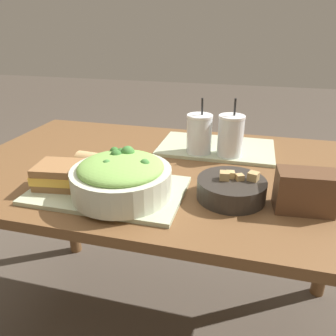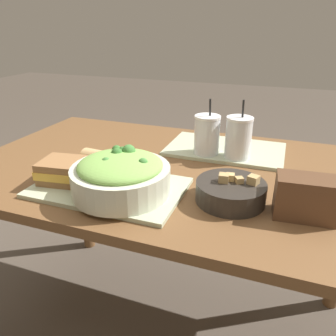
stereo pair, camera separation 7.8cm
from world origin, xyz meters
name	(u,v)px [view 2 (the right image)]	position (x,y,z in m)	size (l,w,h in m)	color
ground_plane	(173,325)	(0.00, 0.00, 0.00)	(12.00, 12.00, 0.00)	#4C4238
dining_table	(174,193)	(0.00, 0.00, 0.64)	(1.39, 0.83, 0.74)	brown
tray_near	(109,188)	(-0.12, -0.22, 0.74)	(0.42, 0.26, 0.01)	#B2BC99
tray_far	(225,149)	(0.13, 0.20, 0.74)	(0.42, 0.26, 0.01)	#B2BC99
salad_bowl	(121,174)	(-0.07, -0.24, 0.80)	(0.27, 0.27, 0.12)	beige
soup_bowl	(231,191)	(0.22, -0.17, 0.77)	(0.19, 0.19, 0.08)	#2D2823
sandwich_near	(65,171)	(-0.26, -0.23, 0.78)	(0.15, 0.13, 0.06)	olive
baguette_near	(108,161)	(-0.18, -0.12, 0.78)	(0.18, 0.07, 0.06)	tan
drink_cup_dark	(207,136)	(0.08, 0.13, 0.81)	(0.09, 0.09, 0.20)	silver
drink_cup_red	(238,139)	(0.18, 0.13, 0.82)	(0.09, 0.09, 0.20)	silver
chip_bag	(305,198)	(0.40, -0.18, 0.79)	(0.15, 0.09, 0.11)	brown
napkin_folded	(136,161)	(-0.14, -0.01, 0.74)	(0.14, 0.10, 0.00)	white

